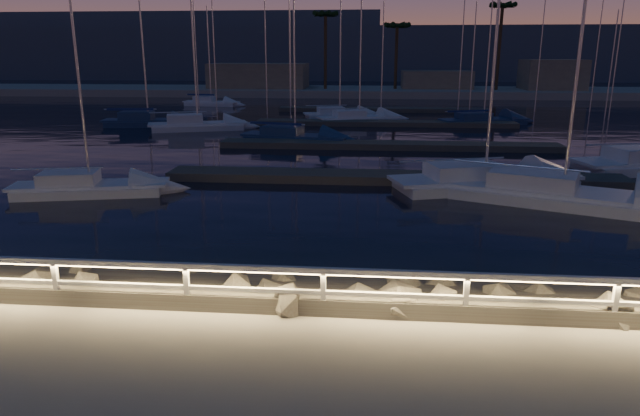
% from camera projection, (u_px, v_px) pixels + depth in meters
% --- Properties ---
extents(ground, '(400.00, 400.00, 0.00)m').
position_uv_depth(ground, '(417.00, 318.00, 12.14)').
color(ground, gray).
rests_on(ground, ground).
extents(harbor_water, '(400.00, 440.00, 0.60)m').
position_uv_depth(harbor_water, '(386.00, 142.00, 42.38)').
color(harbor_water, black).
rests_on(harbor_water, ground).
extents(guard_rail, '(44.11, 0.12, 1.06)m').
position_uv_depth(guard_rail, '(415.00, 284.00, 11.94)').
color(guard_rail, silver).
rests_on(guard_rail, ground).
extents(riprap, '(35.08, 2.56, 1.31)m').
position_uv_depth(riprap, '(586.00, 302.00, 13.50)').
color(riprap, '#625F54').
rests_on(riprap, ground).
extents(floating_docks, '(22.00, 36.00, 0.40)m').
position_uv_depth(floating_docks, '(386.00, 132.00, 43.46)').
color(floating_docks, '#555047').
rests_on(floating_docks, ground).
extents(far_shore, '(160.00, 14.00, 5.20)m').
position_uv_depth(far_shore, '(380.00, 89.00, 83.20)').
color(far_shore, gray).
rests_on(far_shore, ground).
extents(palm_left, '(3.00, 3.00, 11.20)m').
position_uv_depth(palm_left, '(325.00, 18.00, 79.33)').
color(palm_left, '#463320').
rests_on(palm_left, ground).
extents(palm_center, '(3.00, 3.00, 9.70)m').
position_uv_depth(palm_center, '(397.00, 28.00, 79.76)').
color(palm_center, '#463320').
rests_on(palm_center, ground).
extents(palm_right, '(3.00, 3.00, 12.20)m').
position_uv_depth(palm_right, '(502.00, 10.00, 76.96)').
color(palm_right, '#463320').
rests_on(palm_right, ground).
extents(distant_hills, '(230.00, 37.50, 18.00)m').
position_uv_depth(distant_hills, '(289.00, 55.00, 141.27)').
color(distant_hills, '#3A475A').
rests_on(distant_hills, ground).
extents(sailboat_b, '(6.87, 3.38, 11.28)m').
position_uv_depth(sailboat_b, '(86.00, 186.00, 25.04)').
color(sailboat_b, silver).
rests_on(sailboat_b, ground).
extents(sailboat_c, '(9.00, 4.97, 14.73)m').
position_uv_depth(sailboat_c, '(480.00, 179.00, 26.09)').
color(sailboat_c, silver).
rests_on(sailboat_c, ground).
extents(sailboat_d, '(9.73, 6.18, 16.03)m').
position_uv_depth(sailboat_d, '(556.00, 192.00, 23.60)').
color(sailboat_d, silver).
rests_on(sailboat_d, ground).
extents(sailboat_e, '(7.75, 3.24, 12.89)m').
position_uv_depth(sailboat_e, '(146.00, 121.00, 48.28)').
color(sailboat_e, navy).
rests_on(sailboat_e, ground).
extents(sailboat_g, '(7.78, 3.78, 12.73)m').
position_uv_depth(sailboat_g, '(292.00, 136.00, 39.84)').
color(sailboat_g, navy).
rests_on(sailboat_g, ground).
extents(sailboat_i, '(7.97, 4.55, 13.19)m').
position_uv_depth(sailboat_i, '(195.00, 124.00, 45.87)').
color(sailboat_i, silver).
rests_on(sailboat_i, ground).
extents(sailboat_k, '(7.72, 4.80, 12.74)m').
position_uv_depth(sailboat_k, '(357.00, 118.00, 51.12)').
color(sailboat_k, silver).
rests_on(sailboat_k, ground).
extents(sailboat_l, '(8.00, 4.69, 13.09)m').
position_uv_depth(sailboat_l, '(481.00, 120.00, 49.48)').
color(sailboat_l, navy).
rests_on(sailboat_l, ground).
extents(sailboat_m, '(6.75, 2.79, 11.22)m').
position_uv_depth(sailboat_m, '(210.00, 102.00, 66.84)').
color(sailboat_m, silver).
rests_on(sailboat_m, ground).
extents(sailboat_n, '(7.06, 3.76, 11.59)m').
position_uv_depth(sailboat_n, '(338.00, 114.00, 54.27)').
color(sailboat_n, silver).
rests_on(sailboat_n, ground).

